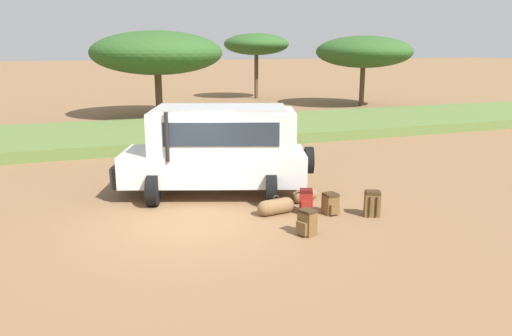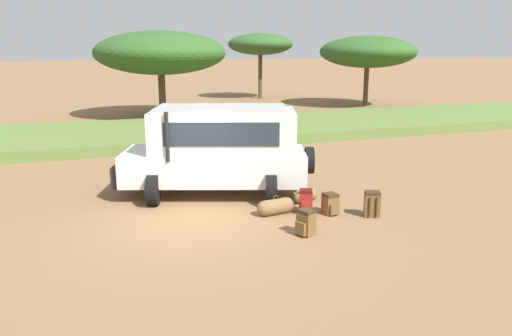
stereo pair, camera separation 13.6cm
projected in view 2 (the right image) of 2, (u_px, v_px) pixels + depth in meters
ground_plane at (189, 225)px, 11.48m from camera, size 320.00×320.00×0.00m
grass_bank at (133, 135)px, 22.09m from camera, size 120.00×7.00×0.44m
safari_vehicle at (218, 149)px, 13.54m from camera, size 5.44×3.69×2.44m
backpack_beside_front_wheel at (372, 204)px, 11.97m from camera, size 0.44×0.44×0.63m
backpack_cluster_center at (306, 202)px, 12.21m from camera, size 0.40×0.43×0.60m
backpack_near_rear_wheel at (306, 223)px, 10.77m from camera, size 0.44×0.43×0.57m
backpack_outermost at (330, 204)px, 12.14m from camera, size 0.36×0.44×0.52m
duffel_bag_low_black_case at (305, 196)px, 13.18m from camera, size 0.80×0.51×0.39m
duffel_bag_soft_canvas at (276, 207)px, 12.16m from camera, size 0.99×0.47×0.48m
acacia_tree_far_left at (160, 53)px, 28.48m from camera, size 7.48×7.33×4.92m
acacia_tree_left_mid at (260, 44)px, 39.18m from camera, size 5.10×5.14×5.08m
acacia_tree_centre_back at (368, 52)px, 33.94m from camera, size 6.42×6.85×4.77m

